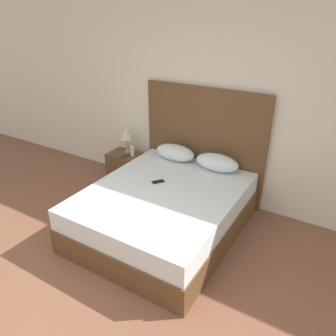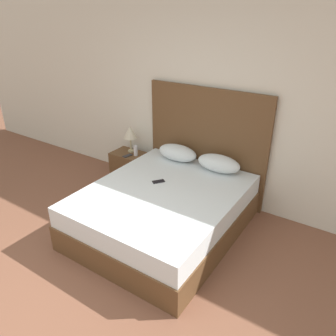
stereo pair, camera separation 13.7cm
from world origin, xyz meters
name	(u,v)px [view 2 (the right image)]	position (x,y,z in m)	size (l,w,h in m)	color
ground_plane	(50,323)	(0.00, 0.00, 0.00)	(16.00, 16.00, 0.00)	brown
wall_back	(206,103)	(0.00, 2.79, 1.35)	(10.00, 0.06, 2.70)	silver
bed	(163,211)	(0.06, 1.67, 0.28)	(1.68, 2.03, 0.57)	brown
headboard	(205,145)	(0.06, 2.71, 0.79)	(1.77, 0.05, 1.58)	brown
pillow_left	(177,153)	(-0.25, 2.49, 0.68)	(0.58, 0.29, 0.22)	silver
pillow_right	(219,163)	(0.38, 2.49, 0.68)	(0.58, 0.29, 0.22)	silver
phone_on_bed	(159,181)	(-0.10, 1.81, 0.57)	(0.15, 0.16, 0.01)	black
nightstand	(130,167)	(-1.12, 2.47, 0.23)	(0.55, 0.37, 0.47)	brown
table_lamp	(130,133)	(-1.14, 2.54, 0.78)	(0.21, 0.21, 0.42)	tan
phone_on_nightstand	(128,156)	(-1.07, 2.37, 0.47)	(0.10, 0.16, 0.01)	#232328
toiletry_bottle	(136,151)	(-0.98, 2.46, 0.55)	(0.06, 0.06, 0.16)	silver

